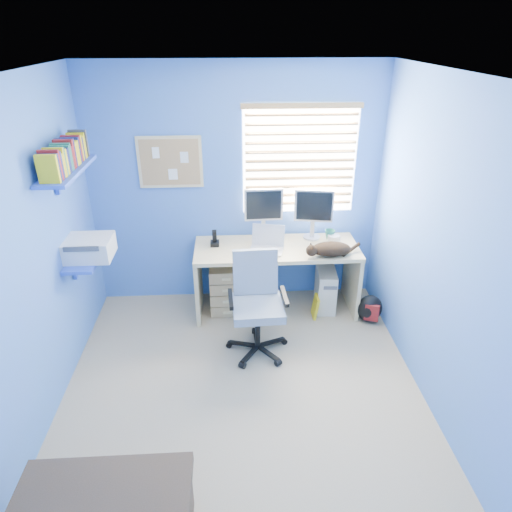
{
  "coord_description": "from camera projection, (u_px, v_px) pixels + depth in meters",
  "views": [
    {
      "loc": [
        -0.07,
        -2.93,
        2.76
      ],
      "look_at": [
        0.15,
        0.65,
        0.95
      ],
      "focal_mm": 32.0,
      "sensor_mm": 36.0,
      "label": 1
    }
  ],
  "objects": [
    {
      "name": "floor",
      "position": [
        243.0,
        391.0,
        3.85
      ],
      "size": [
        3.0,
        3.2,
        0.0
      ],
      "primitive_type": "cube",
      "color": "tan",
      "rests_on": "ground"
    },
    {
      "name": "ceiling",
      "position": [
        238.0,
        75.0,
        2.73
      ],
      "size": [
        3.0,
        3.2,
        0.0
      ],
      "primitive_type": "cube",
      "color": "white",
      "rests_on": "wall_back"
    },
    {
      "name": "wall_back",
      "position": [
        236.0,
        189.0,
        4.72
      ],
      "size": [
        3.0,
        0.01,
        2.5
      ],
      "primitive_type": "cube",
      "color": "#417FD0",
      "rests_on": "ground"
    },
    {
      "name": "wall_front",
      "position": [
        252.0,
        439.0,
        1.87
      ],
      "size": [
        3.0,
        0.01,
        2.5
      ],
      "primitive_type": "cube",
      "color": "#417FD0",
      "rests_on": "ground"
    },
    {
      "name": "wall_left",
      "position": [
        28.0,
        266.0,
        3.21
      ],
      "size": [
        0.01,
        3.2,
        2.5
      ],
      "primitive_type": "cube",
      "color": "#417FD0",
      "rests_on": "ground"
    },
    {
      "name": "wall_right",
      "position": [
        443.0,
        254.0,
        3.37
      ],
      "size": [
        0.01,
        3.2,
        2.5
      ],
      "primitive_type": "cube",
      "color": "#417FD0",
      "rests_on": "ground"
    },
    {
      "name": "desk",
      "position": [
        276.0,
        278.0,
        4.83
      ],
      "size": [
        1.68,
        0.65,
        0.74
      ],
      "primitive_type": "cube",
      "color": "#CBB988",
      "rests_on": "floor"
    },
    {
      "name": "laptop",
      "position": [
        266.0,
        241.0,
        4.53
      ],
      "size": [
        0.38,
        0.33,
        0.22
      ],
      "primitive_type": "cube",
      "rotation": [
        0.0,
        0.0,
        -0.23
      ],
      "color": "silver",
      "rests_on": "desk"
    },
    {
      "name": "monitor_left",
      "position": [
        263.0,
        213.0,
        4.77
      ],
      "size": [
        0.4,
        0.14,
        0.54
      ],
      "primitive_type": "cube",
      "rotation": [
        0.0,
        0.0,
        0.04
      ],
      "color": "silver",
      "rests_on": "desk"
    },
    {
      "name": "monitor_right",
      "position": [
        313.0,
        214.0,
        4.74
      ],
      "size": [
        0.41,
        0.19,
        0.54
      ],
      "primitive_type": "cube",
      "rotation": [
        0.0,
        0.0,
        -0.17
      ],
      "color": "silver",
      "rests_on": "desk"
    },
    {
      "name": "phone",
      "position": [
        215.0,
        238.0,
        4.66
      ],
      "size": [
        0.09,
        0.11,
        0.17
      ],
      "primitive_type": "cube",
      "rotation": [
        0.0,
        0.0,
        0.0
      ],
      "color": "black",
      "rests_on": "desk"
    },
    {
      "name": "mug",
      "position": [
        330.0,
        235.0,
        4.82
      ],
      "size": [
        0.1,
        0.09,
        0.1
      ],
      "primitive_type": "imported",
      "color": "#236F57",
      "rests_on": "desk"
    },
    {
      "name": "cd_spindle",
      "position": [
        334.0,
        238.0,
        4.77
      ],
      "size": [
        0.13,
        0.13,
        0.07
      ],
      "primitive_type": "cylinder",
      "color": "silver",
      "rests_on": "desk"
    },
    {
      "name": "cat",
      "position": [
        331.0,
        249.0,
        4.46
      ],
      "size": [
        0.43,
        0.28,
        0.14
      ],
      "primitive_type": "ellipsoid",
      "rotation": [
        0.0,
        0.0,
        0.21
      ],
      "color": "black",
      "rests_on": "desk"
    },
    {
      "name": "tower_pc",
      "position": [
        325.0,
        288.0,
        4.94
      ],
      "size": [
        0.23,
        0.45,
        0.45
      ],
      "primitive_type": "cube",
      "rotation": [
        0.0,
        0.0,
        -0.08
      ],
      "color": "beige",
      "rests_on": "floor"
    },
    {
      "name": "drawer_boxes",
      "position": [
        227.0,
        289.0,
        4.82
      ],
      "size": [
        0.35,
        0.28,
        0.54
      ],
      "primitive_type": "cube",
      "color": "tan",
      "rests_on": "floor"
    },
    {
      "name": "yellow_book",
      "position": [
        315.0,
        307.0,
        4.8
      ],
      "size": [
        0.03,
        0.17,
        0.24
      ],
      "primitive_type": "cube",
      "color": "yellow",
      "rests_on": "floor"
    },
    {
      "name": "backpack",
      "position": [
        370.0,
        308.0,
        4.71
      ],
      "size": [
        0.31,
        0.27,
        0.3
      ],
      "primitive_type": "ellipsoid",
      "rotation": [
        0.0,
        0.0,
        -0.35
      ],
      "color": "black",
      "rests_on": "floor"
    },
    {
      "name": "office_chair",
      "position": [
        257.0,
        317.0,
        4.22
      ],
      "size": [
        0.58,
        0.58,
        0.95
      ],
      "color": "black",
      "rests_on": "floor"
    },
    {
      "name": "window_blinds",
      "position": [
        300.0,
        161.0,
        4.59
      ],
      "size": [
        1.15,
        0.05,
        1.1
      ],
      "color": "white",
      "rests_on": "ground"
    },
    {
      "name": "corkboard",
      "position": [
        170.0,
        162.0,
        4.53
      ],
      "size": [
        0.64,
        0.02,
        0.52
      ],
      "color": "#CBB988",
      "rests_on": "ground"
    },
    {
      "name": "wall_shelves",
      "position": [
        76.0,
        204.0,
        3.8
      ],
      "size": [
        0.42,
        0.9,
        1.05
      ],
      "color": "blue",
      "rests_on": "ground"
    }
  ]
}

